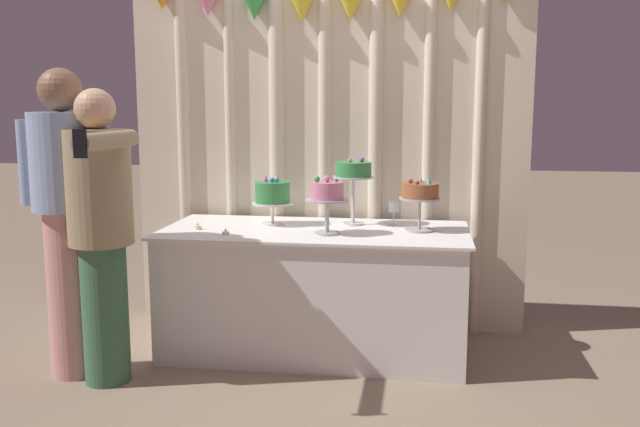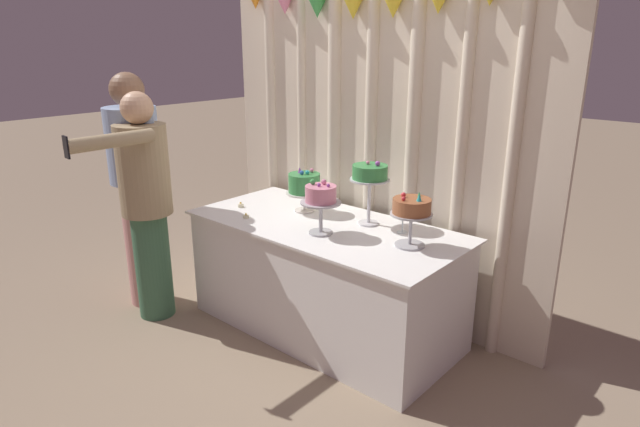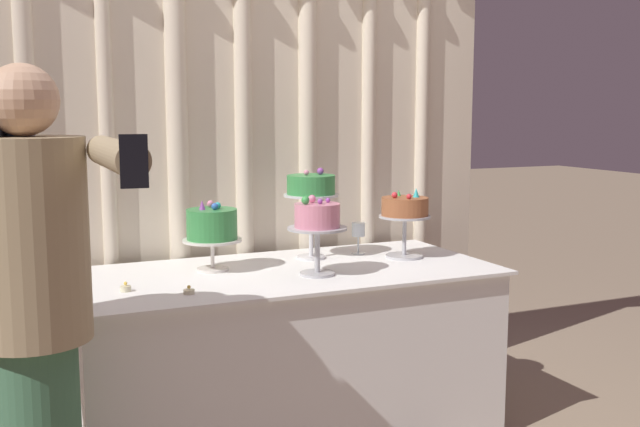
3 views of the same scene
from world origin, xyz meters
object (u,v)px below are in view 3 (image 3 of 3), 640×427
(cake_table, at_px, (284,354))
(tealight_near_left, at_px, (189,291))
(tealight_far_left, at_px, (126,288))
(cake_display_rightmost, at_px, (405,211))
(guest_girl_blue_dress, at_px, (34,307))
(cake_display_leftmost, at_px, (212,227))
(cake_display_midright, at_px, (311,190))
(cake_display_midleft, at_px, (317,221))
(wine_glass, at_px, (358,231))

(cake_table, height_order, tealight_near_left, tealight_near_left)
(cake_table, xyz_separation_m, tealight_far_left, (-0.68, -0.11, 0.38))
(cake_display_rightmost, relative_size, guest_girl_blue_dress, 0.21)
(cake_display_leftmost, xyz_separation_m, cake_display_midright, (0.49, 0.07, 0.13))
(cake_table, bearing_deg, cake_display_midright, 42.15)
(cake_display_leftmost, relative_size, tealight_near_left, 7.24)
(cake_display_midright, bearing_deg, cake_table, -137.85)
(cake_display_midleft, bearing_deg, tealight_far_left, 177.54)
(tealight_far_left, bearing_deg, guest_girl_blue_dress, -123.68)
(cake_display_leftmost, xyz_separation_m, tealight_far_left, (-0.40, -0.22, -0.18))
(cake_table, distance_m, wine_glass, 0.69)
(cake_display_midright, relative_size, guest_girl_blue_dress, 0.27)
(tealight_far_left, height_order, guest_girl_blue_dress, guest_girl_blue_dress)
(cake_table, distance_m, guest_girl_blue_dress, 1.30)
(cake_display_leftmost, relative_size, wine_glass, 2.03)
(cake_display_midright, relative_size, tealight_far_left, 10.10)
(guest_girl_blue_dress, bearing_deg, wine_glass, 29.28)
(cake_display_rightmost, bearing_deg, wine_glass, 133.60)
(cake_display_leftmost, xyz_separation_m, tealight_near_left, (-0.19, -0.36, -0.18))
(cake_display_midleft, height_order, guest_girl_blue_dress, guest_girl_blue_dress)
(tealight_near_left, bearing_deg, cake_display_leftmost, 61.72)
(tealight_near_left, bearing_deg, cake_table, 27.39)
(cake_display_midright, distance_m, guest_girl_blue_dress, 1.50)
(cake_display_rightmost, height_order, tealight_far_left, cake_display_rightmost)
(cake_display_rightmost, xyz_separation_m, wine_glass, (-0.16, 0.16, -0.11))
(cake_display_leftmost, height_order, guest_girl_blue_dress, guest_girl_blue_dress)
(cake_display_midright, bearing_deg, cake_display_leftmost, -171.38)
(cake_display_leftmost, height_order, cake_display_midleft, cake_display_midleft)
(cake_display_midleft, distance_m, tealight_near_left, 0.61)
(wine_glass, distance_m, tealight_far_left, 1.18)
(cake_display_leftmost, relative_size, tealight_far_left, 7.39)
(cake_display_rightmost, bearing_deg, cake_table, -176.80)
(cake_display_leftmost, bearing_deg, tealight_near_left, -118.28)
(wine_glass, relative_size, tealight_near_left, 3.57)
(cake_display_rightmost, height_order, wine_glass, cake_display_rightmost)
(cake_display_leftmost, distance_m, tealight_near_left, 0.44)
(cake_display_midleft, bearing_deg, cake_display_midright, 70.83)
(cake_display_midleft, xyz_separation_m, cake_display_rightmost, (0.52, 0.18, -0.01))
(wine_glass, xyz_separation_m, guest_girl_blue_dress, (-1.49, -0.83, -0.00))
(cake_display_rightmost, distance_m, tealight_near_left, 1.14)
(cake_table, xyz_separation_m, wine_glass, (0.45, 0.20, 0.48))
(wine_glass, height_order, tealight_near_left, wine_glass)
(tealight_far_left, bearing_deg, wine_glass, 15.17)
(tealight_far_left, distance_m, tealight_near_left, 0.25)
(cake_table, relative_size, cake_display_rightmost, 5.60)
(tealight_far_left, bearing_deg, cake_display_midright, 18.52)
(cake_display_midleft, distance_m, guest_girl_blue_dress, 1.23)
(cake_table, distance_m, cake_display_rightmost, 0.85)
(cake_display_midright, height_order, guest_girl_blue_dress, guest_girl_blue_dress)
(cake_table, relative_size, cake_display_midright, 4.34)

